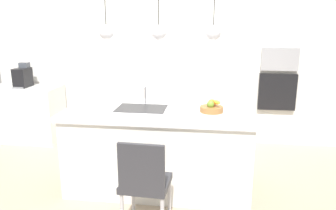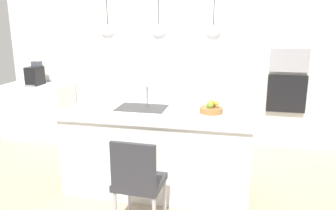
{
  "view_description": "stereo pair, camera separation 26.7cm",
  "coord_description": "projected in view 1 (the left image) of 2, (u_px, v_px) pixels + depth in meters",
  "views": [
    {
      "loc": [
        0.57,
        -3.52,
        1.9
      ],
      "look_at": [
        0.1,
        0.0,
        0.99
      ],
      "focal_mm": 35.1,
      "sensor_mm": 36.0,
      "label": 1
    },
    {
      "loc": [
        0.84,
        -3.47,
        1.9
      ],
      "look_at": [
        0.1,
        0.0,
        0.99
      ],
      "focal_mm": 35.1,
      "sensor_mm": 36.0,
      "label": 2
    }
  ],
  "objects": [
    {
      "name": "sink_basin",
      "position": [
        141.0,
        109.0,
        3.72
      ],
      "size": [
        0.56,
        0.4,
        0.02
      ],
      "primitive_type": "cube",
      "color": "#2D2D30",
      "rests_on": "kitchen_island"
    },
    {
      "name": "coffee_machine",
      "position": [
        23.0,
        77.0,
        5.21
      ],
      "size": [
        0.2,
        0.35,
        0.38
      ],
      "color": "black",
      "rests_on": "side_counter"
    },
    {
      "name": "pendant_light_center",
      "position": [
        159.0,
        32.0,
        3.48
      ],
      "size": [
        0.16,
        0.16,
        0.76
      ],
      "color": "silver"
    },
    {
      "name": "chair_near",
      "position": [
        145.0,
        180.0,
        2.97
      ],
      "size": [
        0.45,
        0.43,
        0.9
      ],
      "color": "#333338",
      "rests_on": "ground"
    },
    {
      "name": "pendant_light_left",
      "position": [
        106.0,
        32.0,
        3.56
      ],
      "size": [
        0.16,
        0.16,
        0.76
      ],
      "color": "silver"
    },
    {
      "name": "kitchen_island",
      "position": [
        159.0,
        148.0,
        3.81
      ],
      "size": [
        2.09,
        0.97,
        0.94
      ],
      "color": "white",
      "rests_on": "ground"
    },
    {
      "name": "oven",
      "position": [
        277.0,
        92.0,
        5.03
      ],
      "size": [
        0.56,
        0.08,
        0.56
      ],
      "primitive_type": "cube",
      "color": "black",
      "rests_on": "back_wall"
    },
    {
      "name": "pendant_light_right",
      "position": [
        213.0,
        32.0,
        3.41
      ],
      "size": [
        0.16,
        0.16,
        0.76
      ],
      "color": "silver"
    },
    {
      "name": "side_counter",
      "position": [
        27.0,
        113.0,
        5.36
      ],
      "size": [
        1.1,
        0.6,
        0.88
      ],
      "primitive_type": "cube",
      "color": "white",
      "rests_on": "ground"
    },
    {
      "name": "microwave",
      "position": [
        280.0,
        59.0,
        4.9
      ],
      "size": [
        0.54,
        0.08,
        0.34
      ],
      "primitive_type": "cube",
      "color": "#9E9EA3",
      "rests_on": "back_wall"
    },
    {
      "name": "back_wall",
      "position": [
        176.0,
        60.0,
        5.19
      ],
      "size": [
        6.0,
        0.1,
        2.6
      ],
      "primitive_type": "cube",
      "color": "silver",
      "rests_on": "ground"
    },
    {
      "name": "faucet",
      "position": [
        145.0,
        92.0,
        3.89
      ],
      "size": [
        0.02,
        0.17,
        0.22
      ],
      "color": "silver",
      "rests_on": "kitchen_island"
    },
    {
      "name": "floor",
      "position": [
        160.0,
        185.0,
        3.93
      ],
      "size": [
        6.6,
        6.6,
        0.0
      ],
      "primitive_type": "plane",
      "color": "tan",
      "rests_on": "ground"
    },
    {
      "name": "fruit_bowl",
      "position": [
        212.0,
        107.0,
        3.57
      ],
      "size": [
        0.25,
        0.25,
        0.14
      ],
      "color": "#9E6B38",
      "rests_on": "kitchen_island"
    }
  ]
}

